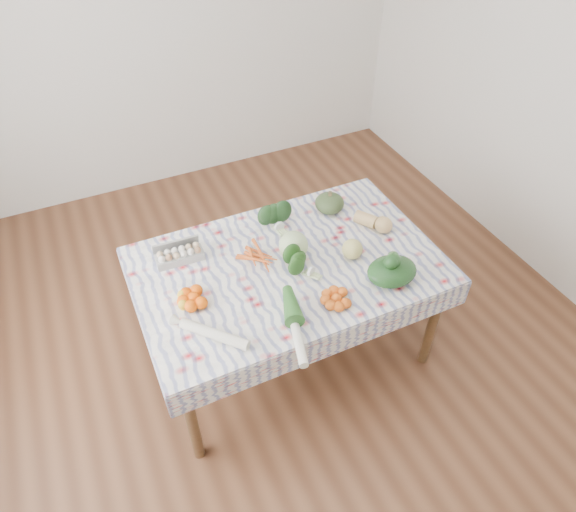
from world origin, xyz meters
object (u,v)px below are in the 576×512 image
at_px(butternut_squash, 374,221).
at_px(grapefruit, 352,249).
at_px(kabocha_squash, 329,203).
at_px(cabbage, 293,245).
at_px(egg_carton, 180,256).
at_px(dining_table, 288,275).

bearing_deg(butternut_squash, grapefruit, -178.01).
relative_size(kabocha_squash, cabbage, 1.11).
xyz_separation_m(egg_carton, grapefruit, (0.87, -0.37, 0.02)).
height_order(cabbage, grapefruit, cabbage).
xyz_separation_m(butternut_squash, grapefruit, (-0.25, -0.17, 0.01)).
height_order(egg_carton, butternut_squash, butternut_squash).
distance_m(kabocha_squash, grapefruit, 0.43).
bearing_deg(kabocha_squash, butternut_squash, -57.61).
relative_size(cabbage, grapefruit, 1.40).
distance_m(egg_carton, grapefruit, 0.95).
relative_size(kabocha_squash, butternut_squash, 0.80).
bearing_deg(dining_table, kabocha_squash, 36.95).
height_order(egg_carton, grapefruit, grapefruit).
relative_size(butternut_squash, grapefruit, 1.95).
relative_size(kabocha_squash, grapefruit, 1.56).
relative_size(dining_table, cabbage, 9.90).
height_order(egg_carton, cabbage, cabbage).
relative_size(cabbage, butternut_squash, 0.72).
height_order(egg_carton, kabocha_squash, kabocha_squash).
relative_size(dining_table, kabocha_squash, 8.94).
xyz_separation_m(dining_table, butternut_squash, (0.59, 0.07, 0.14)).
relative_size(egg_carton, kabocha_squash, 1.45).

